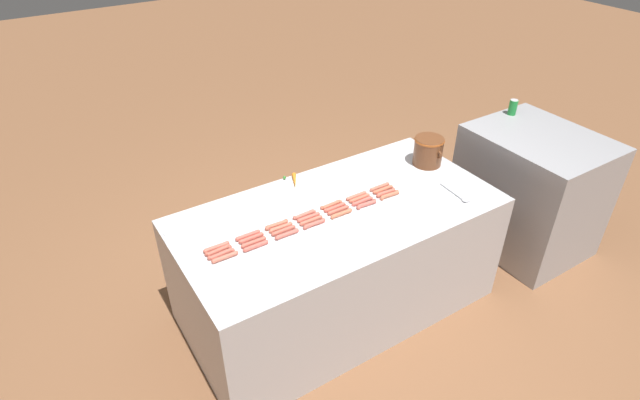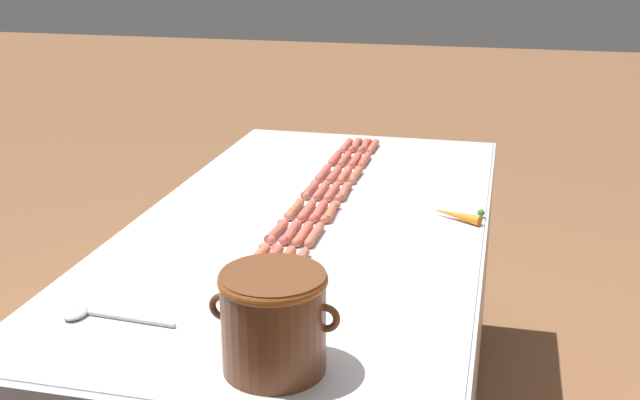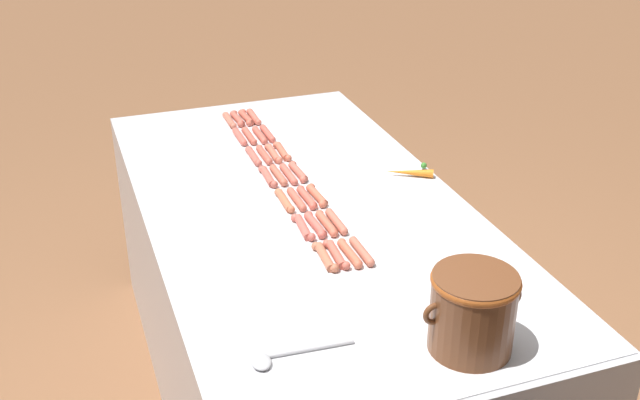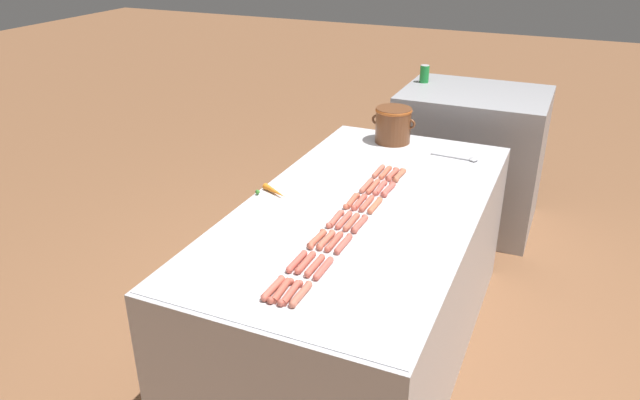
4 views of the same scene
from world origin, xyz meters
name	(u,v)px [view 4 (image 4 of 4)]	position (x,y,z in m)	size (l,w,h in m)	color
ground_plane	(359,348)	(0.00, 0.00, 0.00)	(20.00, 20.00, 0.00)	brown
griddle_counter	(361,280)	(0.00, 0.00, 0.43)	(1.06, 2.11, 0.85)	#BCBCC1
back_cabinet	(469,158)	(0.19, 1.73, 0.49)	(0.98, 0.79, 0.98)	#A0A0A4
hot_dog_0	(273,288)	(-0.05, -0.82, 0.87)	(0.03, 0.16, 0.03)	#CA614F
hot_dog_1	(297,261)	(-0.05, -0.62, 0.87)	(0.03, 0.16, 0.03)	#CC594A
hot_dog_2	(317,239)	(-0.05, -0.42, 0.87)	(0.03, 0.16, 0.03)	#C8634A
hot_dog_3	(335,219)	(-0.05, -0.23, 0.87)	(0.03, 0.16, 0.03)	#C96251
hot_dog_4	(352,201)	(-0.05, -0.02, 0.87)	(0.03, 0.16, 0.03)	#CC6349
hot_dog_5	(367,185)	(-0.05, 0.17, 0.87)	(0.03, 0.16, 0.03)	#C46550
hot_dog_6	(379,171)	(-0.05, 0.37, 0.87)	(0.03, 0.16, 0.03)	#C1654F
hot_dog_7	(281,290)	(-0.01, -0.82, 0.87)	(0.04, 0.16, 0.03)	#C15947
hot_dog_8	(306,262)	(-0.02, -0.61, 0.87)	(0.03, 0.16, 0.03)	#C75A4A
hot_dog_9	(326,240)	(-0.01, -0.42, 0.87)	(0.03, 0.16, 0.03)	#CB664F
hot_dog_10	(344,220)	(-0.01, -0.22, 0.87)	(0.03, 0.16, 0.03)	#CD5E4E
hot_dog_11	(359,202)	(-0.01, -0.02, 0.87)	(0.03, 0.16, 0.03)	#CE5A4A
hot_dog_12	(373,187)	(-0.01, 0.17, 0.87)	(0.03, 0.16, 0.03)	#CE624A
hot_dog_13	(385,172)	(-0.02, 0.37, 0.87)	(0.03, 0.16, 0.03)	#CA6347
hot_dog_14	(291,293)	(0.02, -0.82, 0.87)	(0.03, 0.16, 0.03)	#C45B4B
hot_dog_15	(315,265)	(0.03, -0.62, 0.87)	(0.03, 0.16, 0.03)	#C55B4A
hot_dog_16	(334,242)	(0.02, -0.42, 0.87)	(0.03, 0.16, 0.03)	#C35A49
hot_dog_17	(352,222)	(0.02, -0.22, 0.87)	(0.03, 0.16, 0.03)	#BF604B
hot_dog_18	(367,203)	(0.02, -0.02, 0.87)	(0.03, 0.16, 0.03)	#C35C4A
hot_dog_19	(380,188)	(0.02, 0.17, 0.87)	(0.03, 0.16, 0.03)	#CB5C4F
hot_dog_20	(392,174)	(0.02, 0.36, 0.87)	(0.04, 0.16, 0.03)	#C85D4B
hot_dog_21	(301,294)	(0.06, -0.81, 0.87)	(0.03, 0.16, 0.03)	#C36651
hot_dog_22	(323,268)	(0.06, -0.62, 0.87)	(0.03, 0.16, 0.03)	#CA5A4C
hot_dog_23	(344,244)	(0.06, -0.42, 0.87)	(0.03, 0.16, 0.03)	#BF5B4E
hot_dog_24	(360,224)	(0.06, -0.22, 0.87)	(0.03, 0.16, 0.03)	#BF5C4D
hot_dog_25	(375,205)	(0.06, -0.02, 0.87)	(0.03, 0.16, 0.03)	#C76848
hot_dog_26	(388,189)	(0.06, 0.17, 0.87)	(0.04, 0.16, 0.03)	#C85C50
hot_dog_27	(399,175)	(0.06, 0.37, 0.87)	(0.04, 0.16, 0.03)	#BF684B
bean_pot	(393,123)	(-0.14, 0.87, 0.97)	(0.27, 0.22, 0.21)	brown
serving_spoon	(466,158)	(0.33, 0.76, 0.86)	(0.27, 0.07, 0.02)	#B7B7BC
carrot	(274,192)	(-0.43, -0.08, 0.87)	(0.17, 0.10, 0.03)	orange
soda_can	(424,74)	(-0.21, 1.84, 1.05)	(0.07, 0.07, 0.12)	#1E8C38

